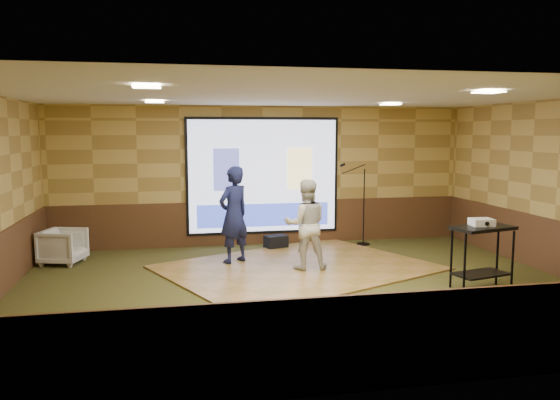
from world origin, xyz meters
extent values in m
plane|color=#253116|center=(0.00, 0.00, 0.00)|extent=(9.00, 9.00, 0.00)
cube|color=tan|center=(0.00, 3.50, 1.50)|extent=(9.00, 0.04, 3.00)
cube|color=tan|center=(0.00, -3.50, 1.50)|extent=(9.00, 0.04, 3.00)
cube|color=tan|center=(4.50, 0.00, 1.50)|extent=(0.04, 7.00, 3.00)
cube|color=silver|center=(0.00, 0.00, 3.00)|extent=(9.00, 7.00, 0.04)
cube|color=#4A2D18|center=(0.00, 3.48, 0.47)|extent=(9.00, 0.04, 0.95)
cube|color=#4A2D18|center=(0.00, -3.48, 0.47)|extent=(9.00, 0.04, 0.95)
cube|color=#4A2D18|center=(4.48, 0.00, 0.47)|extent=(0.04, 7.00, 0.95)
cube|color=black|center=(0.00, 3.45, 1.50)|extent=(3.32, 0.03, 2.52)
cube|color=#C9D3FF|center=(0.00, 3.42, 1.50)|extent=(3.20, 0.02, 2.40)
cube|color=#424991|center=(-0.80, 3.40, 1.65)|extent=(0.55, 0.01, 0.90)
cube|color=#F5DE8E|center=(0.80, 3.40, 1.65)|extent=(0.55, 0.01, 0.90)
cube|color=#3347C0|center=(0.00, 3.40, 0.65)|extent=(2.88, 0.01, 0.50)
cube|color=#FFEABF|center=(-2.20, 1.80, 2.97)|extent=(0.32, 0.32, 0.02)
cube|color=#FFEABF|center=(2.20, 1.80, 2.97)|extent=(0.32, 0.32, 0.02)
cube|color=#FFEABF|center=(-2.20, -1.50, 2.97)|extent=(0.32, 0.32, 0.02)
cube|color=#FFEABF|center=(2.20, -1.50, 2.97)|extent=(0.32, 0.32, 0.02)
cube|color=olive|center=(0.25, 1.20, 0.02)|extent=(5.48, 4.94, 0.03)
imported|color=#151942|center=(-0.83, 1.78, 0.93)|extent=(0.78, 0.72, 1.79)
imported|color=beige|center=(0.36, 1.06, 0.83)|extent=(0.82, 0.66, 1.59)
cylinder|color=black|center=(2.35, -0.84, 0.48)|extent=(0.04, 0.04, 0.95)
cylinder|color=black|center=(3.15, -0.84, 0.48)|extent=(0.04, 0.04, 0.95)
cylinder|color=black|center=(2.35, -0.44, 0.48)|extent=(0.04, 0.04, 0.95)
cylinder|color=black|center=(3.15, -0.44, 0.48)|extent=(0.04, 0.04, 0.95)
cube|color=black|center=(2.75, -0.64, 0.98)|extent=(0.95, 0.50, 0.05)
cube|color=black|center=(2.75, -0.64, 0.25)|extent=(0.85, 0.45, 0.03)
cube|color=white|center=(2.76, -0.58, 1.06)|extent=(0.36, 0.31, 0.11)
cylinder|color=black|center=(2.13, 2.98, 0.01)|extent=(0.29, 0.29, 0.02)
cylinder|color=black|center=(2.13, 2.98, 0.83)|extent=(0.02, 0.02, 1.66)
cylinder|color=black|center=(1.89, 2.98, 1.66)|extent=(0.52, 0.02, 0.21)
cylinder|color=black|center=(1.64, 2.98, 1.74)|extent=(0.12, 0.05, 0.08)
imported|color=gray|center=(-3.96, 2.40, 0.33)|extent=(0.89, 0.88, 0.66)
cube|color=black|center=(0.18, 2.93, 0.14)|extent=(0.52, 0.42, 0.28)
camera|label=1|loc=(-1.93, -8.15, 2.45)|focal=35.00mm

